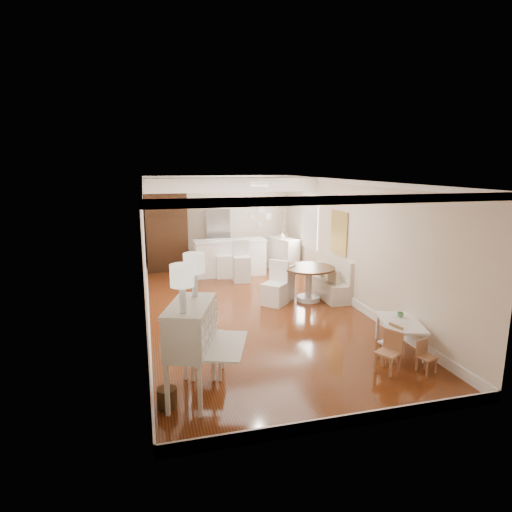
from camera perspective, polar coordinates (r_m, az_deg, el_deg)
name	(u,v)px	position (r m, az deg, el deg)	size (l,w,h in m)	color
room	(251,218)	(9.35, -0.63, 5.07)	(9.00, 9.04, 2.82)	brown
secretary_bureau	(191,351)	(5.94, -8.64, -12.43)	(1.04, 1.07, 1.34)	silver
gustavian_armchair	(208,346)	(6.59, -6.46, -11.89)	(0.52, 0.52, 0.90)	silver
wicker_basket	(167,398)	(6.01, -11.77, -18.00)	(0.26, 0.26, 0.26)	#4D3218
kids_table	(400,336)	(7.81, 18.64, -10.07)	(0.63, 1.04, 0.52)	white
kids_chair_a	(388,352)	(6.96, 17.19, -12.16)	(0.31, 0.31, 0.65)	#B47A51
kids_chair_b	(390,342)	(7.42, 17.40, -10.93)	(0.28, 0.28, 0.58)	#9B7846
kids_chair_c	(427,357)	(7.19, 21.83, -12.34)	(0.24, 0.24, 0.50)	#A46D4A
banquette	(328,277)	(10.43, 9.62, -2.71)	(0.52, 1.60, 0.98)	silver
dining_table	(309,284)	(10.04, 7.03, -3.72)	(1.19, 1.19, 0.81)	#492C17
slip_chair_near	(275,283)	(9.67, 2.52, -3.68)	(0.47, 0.49, 1.00)	white
slip_chair_far	(283,283)	(10.04, 3.63, -3.57)	(0.40, 0.41, 0.83)	silver
breakfast_counter	(230,258)	(12.28, -3.48, -0.21)	(2.05, 0.65, 1.03)	white
bar_stool_left	(224,260)	(12.02, -4.30, -0.48)	(0.41, 0.41, 1.03)	white
bar_stool_right	(242,262)	(11.56, -1.94, -0.74)	(0.45, 0.45, 1.12)	silver
pantry_cabinet	(167,232)	(13.02, -11.82, 3.10)	(1.20, 0.60, 2.30)	#381E11
fridge	(230,238)	(13.26, -3.54, 2.40)	(0.75, 0.65, 1.80)	silver
sideboard	(283,254)	(12.86, 3.64, 0.23)	(0.45, 1.02, 0.98)	silver
pencil_cup	(400,315)	(7.91, 18.70, -7.43)	(0.11, 0.11, 0.09)	#56945C
branch_vase	(282,235)	(12.76, 3.51, 2.77)	(0.17, 0.17, 0.18)	silver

